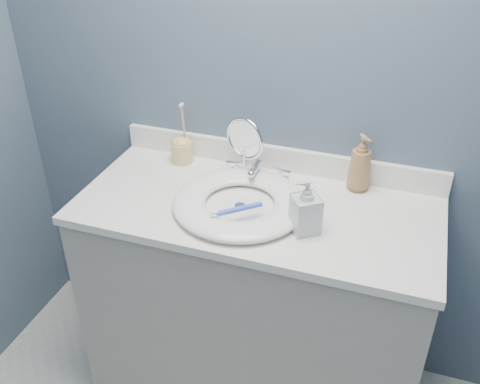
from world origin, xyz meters
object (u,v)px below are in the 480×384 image
at_px(soap_bottle_amber, 360,163).
at_px(soap_bottle_clear, 306,206).
at_px(makeup_mirror, 245,146).
at_px(toothbrush_holder, 182,148).

height_order(soap_bottle_amber, soap_bottle_clear, soap_bottle_amber).
bearing_deg(makeup_mirror, toothbrush_holder, -168.65).
distance_m(makeup_mirror, soap_bottle_amber, 0.41).
xyz_separation_m(soap_bottle_amber, toothbrush_holder, (-0.67, -0.02, -0.05)).
height_order(makeup_mirror, soap_bottle_amber, makeup_mirror).
relative_size(soap_bottle_amber, toothbrush_holder, 0.86).
xyz_separation_m(soap_bottle_amber, soap_bottle_clear, (-0.12, -0.30, -0.01)).
height_order(makeup_mirror, toothbrush_holder, toothbrush_holder).
bearing_deg(soap_bottle_amber, toothbrush_holder, 142.45).
xyz_separation_m(makeup_mirror, soap_bottle_amber, (0.40, 0.05, -0.03)).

